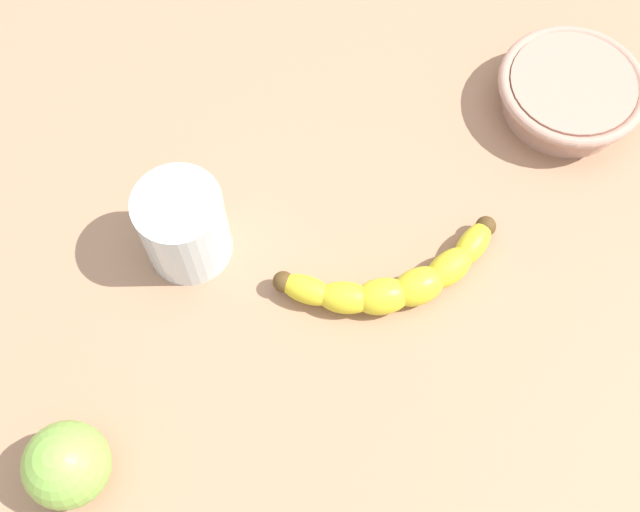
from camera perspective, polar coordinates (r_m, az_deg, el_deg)
wooden_tabletop at (r=76.05cm, az=2.23°, el=-1.31°), size 120.00×120.00×3.00cm
banana at (r=72.58cm, az=5.78°, el=-1.83°), size 11.27×20.74×3.39cm
smoothie_glass at (r=72.70cm, az=-9.58°, el=2.07°), size 8.06×8.06×8.88cm
ceramic_bowl at (r=85.68cm, az=17.80°, el=11.22°), size 14.99×14.99×4.36cm
green_apple_fruit at (r=68.56cm, az=-17.61°, el=-14.23°), size 7.11×7.11×7.11cm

